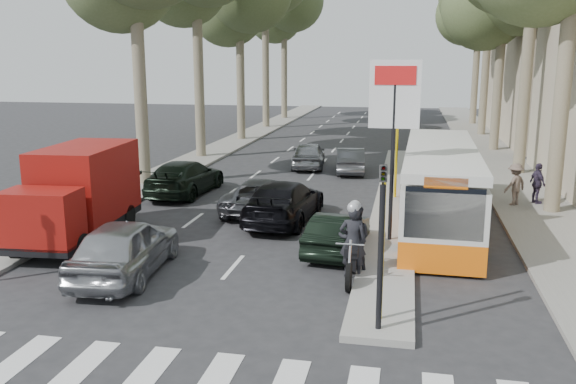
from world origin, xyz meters
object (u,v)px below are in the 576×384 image
object	(u,v)px
city_bus	(440,184)
motorcycle	(353,242)
dark_hatchback	(337,233)
red_truck	(79,192)
silver_hatchback	(125,247)

from	to	relation	value
city_bus	motorcycle	bearing A→B (deg)	-112.23
dark_hatchback	city_bus	distance (m)	4.77
dark_hatchback	motorcycle	xyz separation A→B (m)	(0.65, -1.94, 0.35)
dark_hatchback	motorcycle	bearing A→B (deg)	115.77
red_truck	city_bus	xyz separation A→B (m)	(11.11, 3.94, -0.10)
silver_hatchback	motorcycle	world-z (taller)	motorcycle
silver_hatchback	red_truck	world-z (taller)	red_truck
silver_hatchback	red_truck	size ratio (longest dim) A/B	0.81
city_bus	motorcycle	distance (m)	6.03
dark_hatchback	red_truck	size ratio (longest dim) A/B	0.64
silver_hatchback	motorcycle	bearing A→B (deg)	-173.82
dark_hatchback	red_truck	xyz separation A→B (m)	(-8.07, -0.37, 0.96)
dark_hatchback	red_truck	bearing A→B (deg)	9.98
motorcycle	silver_hatchback	bearing A→B (deg)	-169.24
red_truck	city_bus	world-z (taller)	red_truck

